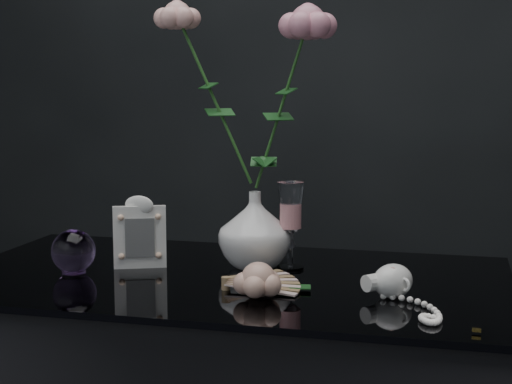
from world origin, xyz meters
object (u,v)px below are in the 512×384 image
(loose_rose, at_px, (258,280))
(paperweight, at_px, (73,251))
(wine_glass, at_px, (291,226))
(vase, at_px, (255,230))
(picture_frame, at_px, (140,232))
(pearl_jar, at_px, (393,279))

(loose_rose, bearing_deg, paperweight, -173.71)
(wine_glass, relative_size, loose_rose, 0.94)
(vase, bearing_deg, wine_glass, 1.25)
(vase, height_order, paperweight, vase)
(wine_glass, bearing_deg, picture_frame, -167.80)
(vase, relative_size, pearl_jar, 0.71)
(paperweight, height_order, pearl_jar, paperweight)
(picture_frame, height_order, loose_rose, picture_frame)
(loose_rose, xyz_separation_m, pearl_jar, (0.22, 0.06, -0.00))
(picture_frame, height_order, pearl_jar, picture_frame)
(loose_rose, bearing_deg, picture_frame, 169.63)
(vase, distance_m, loose_rose, 0.23)
(wine_glass, distance_m, loose_rose, 0.23)
(vase, xyz_separation_m, loose_rose, (0.06, -0.22, -0.04))
(wine_glass, bearing_deg, vase, -178.75)
(wine_glass, xyz_separation_m, loose_rose, (-0.01, -0.22, -0.05))
(picture_frame, bearing_deg, wine_glass, -10.30)
(wine_glass, xyz_separation_m, paperweight, (-0.40, -0.13, -0.04))
(picture_frame, xyz_separation_m, loose_rose, (0.28, -0.16, -0.04))
(picture_frame, xyz_separation_m, paperweight, (-0.11, -0.07, -0.03))
(vase, bearing_deg, picture_frame, -164.37)
(vase, relative_size, paperweight, 1.79)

